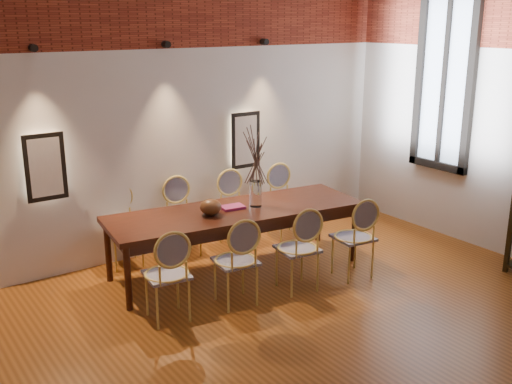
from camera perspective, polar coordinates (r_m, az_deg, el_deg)
wall_back at (r=7.26m, az=-10.26°, el=9.32°), size 7.00×0.10×4.00m
niche_left at (r=6.85m, az=-19.50°, el=2.28°), size 0.36×0.06×0.66m
niche_right at (r=7.92m, az=-1.12°, el=4.99°), size 0.36×0.06×0.66m
spot_fixture_left at (r=6.65m, az=-20.45°, el=12.73°), size 0.08×0.10×0.08m
spot_fixture_mid at (r=7.19m, az=-8.55°, el=13.73°), size 0.08×0.10×0.08m
spot_fixture_right at (r=7.92m, az=0.81°, el=14.11°), size 0.08×0.10×0.08m
window_glass at (r=8.22m, az=17.64°, el=10.65°), size 0.02×0.78×2.38m
window_frame at (r=8.20m, az=17.55°, el=10.65°), size 0.08×0.90×2.50m
window_mullion at (r=8.20m, az=17.55°, el=10.65°), size 0.06×0.06×2.40m
dining_table at (r=6.94m, az=-1.90°, el=-4.60°), size 3.04×1.32×0.75m
chair_near_a at (r=5.88m, az=-8.49°, el=-7.76°), size 0.49×0.49×0.94m
chair_near_b at (r=6.13m, az=-1.96°, el=-6.55°), size 0.49×0.49×0.94m
chair_near_c at (r=6.45m, az=3.96°, el=-5.38°), size 0.49×0.49×0.94m
chair_near_d at (r=6.84m, az=9.24°, el=-4.27°), size 0.49×0.49×0.94m
chair_far_a at (r=7.22m, az=-12.45°, el=-3.34°), size 0.49×0.49×0.94m
chair_far_b at (r=7.43m, az=-6.98°, el=-2.52°), size 0.49×0.49×0.94m
chair_far_c at (r=7.70m, az=-1.86°, el=-1.72°), size 0.49×0.49×0.94m
chair_far_d at (r=8.03m, az=2.87°, el=-0.98°), size 0.49×0.49×0.94m
vase at (r=6.88m, az=-0.04°, el=-0.17°), size 0.14×0.14×0.30m
dried_branches at (r=6.77m, az=-0.04°, el=3.49°), size 0.50×0.50×0.70m
bowl at (r=6.62m, az=-4.34°, el=-1.43°), size 0.24×0.24×0.18m
book at (r=6.84m, az=-2.25°, el=-1.46°), size 0.28×0.21×0.03m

